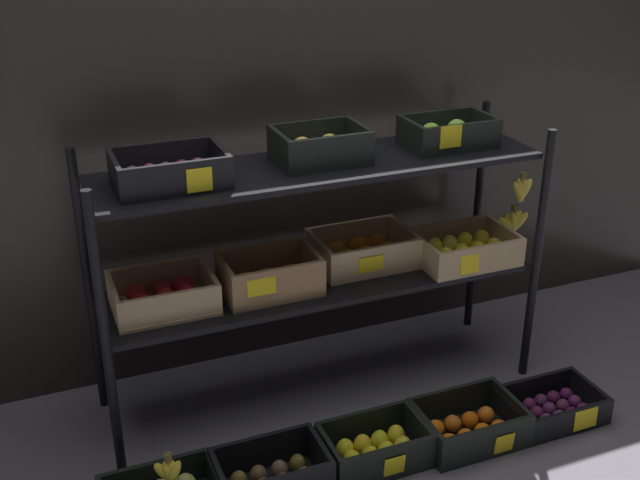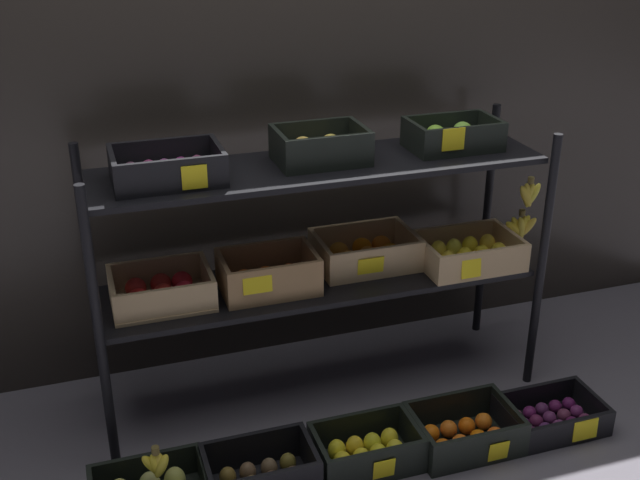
{
  "view_description": "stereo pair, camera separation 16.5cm",
  "coord_description": "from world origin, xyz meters",
  "px_view_note": "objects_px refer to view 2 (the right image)",
  "views": [
    {
      "loc": [
        -0.94,
        -2.33,
        1.76
      ],
      "look_at": [
        0.0,
        0.0,
        0.62
      ],
      "focal_mm": 44.27,
      "sensor_mm": 36.0,
      "label": 1
    },
    {
      "loc": [
        -0.79,
        -2.39,
        1.76
      ],
      "look_at": [
        0.0,
        0.0,
        0.62
      ],
      "focal_mm": 44.27,
      "sensor_mm": 36.0,
      "label": 2
    }
  ],
  "objects_px": {
    "crate_ground_tangerine": "(464,433)",
    "banana_bunch_loose": "(157,464)",
    "crate_ground_lemon": "(366,451)",
    "crate_ground_plum": "(551,418)",
    "crate_ground_kiwi": "(260,475)",
    "display_rack": "(323,229)"
  },
  "relations": [
    {
      "from": "display_rack",
      "to": "crate_ground_lemon",
      "type": "xyz_separation_m",
      "value": [
        -0.0,
        -0.46,
        -0.61
      ]
    },
    {
      "from": "crate_ground_kiwi",
      "to": "banana_bunch_loose",
      "type": "xyz_separation_m",
      "value": [
        -0.31,
        0.01,
        0.11
      ]
    },
    {
      "from": "display_rack",
      "to": "crate_ground_lemon",
      "type": "relative_size",
      "value": 4.87
    },
    {
      "from": "crate_ground_kiwi",
      "to": "crate_ground_tangerine",
      "type": "height_order",
      "value": "crate_ground_kiwi"
    },
    {
      "from": "crate_ground_tangerine",
      "to": "banana_bunch_loose",
      "type": "xyz_separation_m",
      "value": [
        -1.03,
        0.02,
        0.12
      ]
    },
    {
      "from": "crate_ground_lemon",
      "to": "crate_ground_plum",
      "type": "bearing_deg",
      "value": -1.94
    },
    {
      "from": "display_rack",
      "to": "crate_ground_kiwi",
      "type": "height_order",
      "value": "display_rack"
    },
    {
      "from": "crate_ground_kiwi",
      "to": "crate_ground_lemon",
      "type": "distance_m",
      "value": 0.36
    },
    {
      "from": "crate_ground_kiwi",
      "to": "banana_bunch_loose",
      "type": "bearing_deg",
      "value": 177.77
    },
    {
      "from": "display_rack",
      "to": "crate_ground_plum",
      "type": "distance_m",
      "value": 1.05
    },
    {
      "from": "crate_ground_lemon",
      "to": "crate_ground_plum",
      "type": "xyz_separation_m",
      "value": [
        0.69,
        -0.02,
        -0.01
      ]
    },
    {
      "from": "crate_ground_lemon",
      "to": "crate_ground_tangerine",
      "type": "relative_size",
      "value": 0.97
    },
    {
      "from": "display_rack",
      "to": "crate_ground_plum",
      "type": "xyz_separation_m",
      "value": [
        0.69,
        -0.48,
        -0.63
      ]
    },
    {
      "from": "crate_ground_tangerine",
      "to": "banana_bunch_loose",
      "type": "relative_size",
      "value": 3.19
    },
    {
      "from": "crate_ground_tangerine",
      "to": "crate_ground_kiwi",
      "type": "bearing_deg",
      "value": 179.19
    },
    {
      "from": "display_rack",
      "to": "banana_bunch_loose",
      "type": "bearing_deg",
      "value": -146.6
    },
    {
      "from": "display_rack",
      "to": "crate_ground_lemon",
      "type": "bearing_deg",
      "value": -90.13
    },
    {
      "from": "crate_ground_plum",
      "to": "display_rack",
      "type": "bearing_deg",
      "value": 145.21
    },
    {
      "from": "crate_ground_lemon",
      "to": "crate_ground_tangerine",
      "type": "height_order",
      "value": "same"
    },
    {
      "from": "crate_ground_lemon",
      "to": "crate_ground_plum",
      "type": "relative_size",
      "value": 0.97
    },
    {
      "from": "crate_ground_lemon",
      "to": "banana_bunch_loose",
      "type": "bearing_deg",
      "value": 179.29
    },
    {
      "from": "display_rack",
      "to": "crate_ground_tangerine",
      "type": "bearing_deg",
      "value": -53.24
    }
  ]
}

